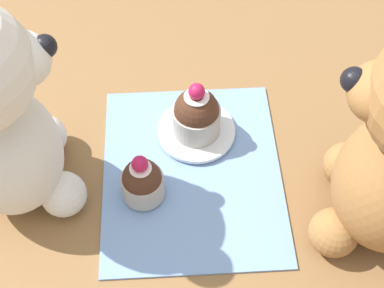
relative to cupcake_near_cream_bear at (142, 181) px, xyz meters
name	(u,v)px	position (x,y,z in m)	size (l,w,h in m)	color
ground_plane	(192,173)	(0.03, -0.05, -0.03)	(4.00, 4.00, 0.00)	olive
knitted_placemat	(192,172)	(0.03, -0.05, -0.03)	(0.24, 0.20, 0.01)	#7A9ED1
cupcake_near_cream_bear	(142,181)	(0.00, 0.00, 0.00)	(0.05, 0.05, 0.07)	#B2ADA3
saucer_plate	(196,131)	(0.08, -0.06, -0.02)	(0.09, 0.09, 0.01)	silver
cupcake_near_tan_bear	(196,114)	(0.08, -0.06, 0.01)	(0.06, 0.06, 0.08)	#B2ADA3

